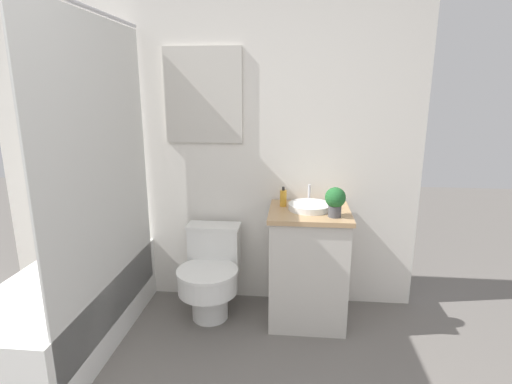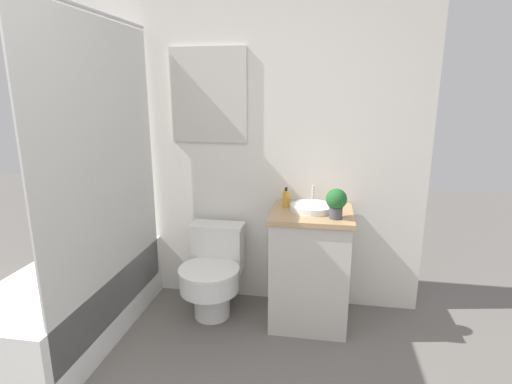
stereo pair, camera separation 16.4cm
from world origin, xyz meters
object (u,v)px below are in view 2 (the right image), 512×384
Objects in this scene: toilet at (213,272)px; soap_bottle at (286,198)px; sink at (312,207)px; potted_plant at (336,202)px.

soap_bottle is (0.50, 0.10, 0.54)m from toilet.
potted_plant is (0.15, -0.15, 0.09)m from sink.
potted_plant is (0.82, -0.10, 0.59)m from toilet.
potted_plant is at bearing -44.31° from sink.
soap_bottle is 0.39m from potted_plant.
soap_bottle is at bearing 11.54° from toilet.
potted_plant reaches higher than soap_bottle.
sink is 2.36× the size of soap_bottle.
sink is (0.67, 0.04, 0.50)m from toilet.
toilet is 0.74m from soap_bottle.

